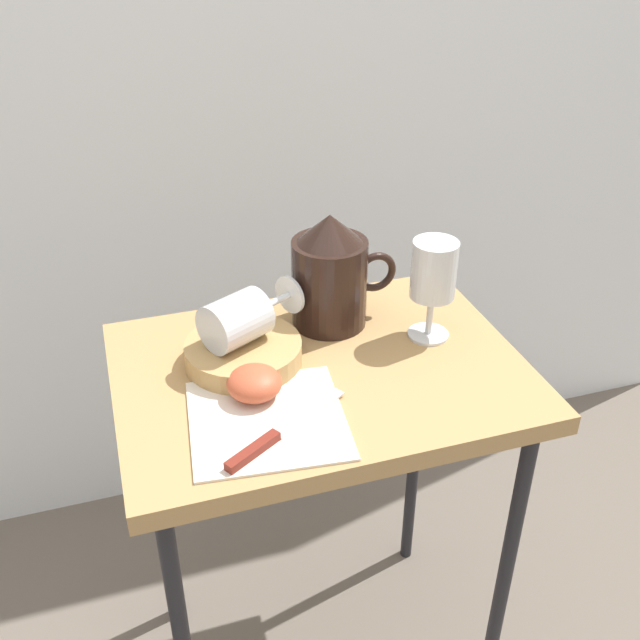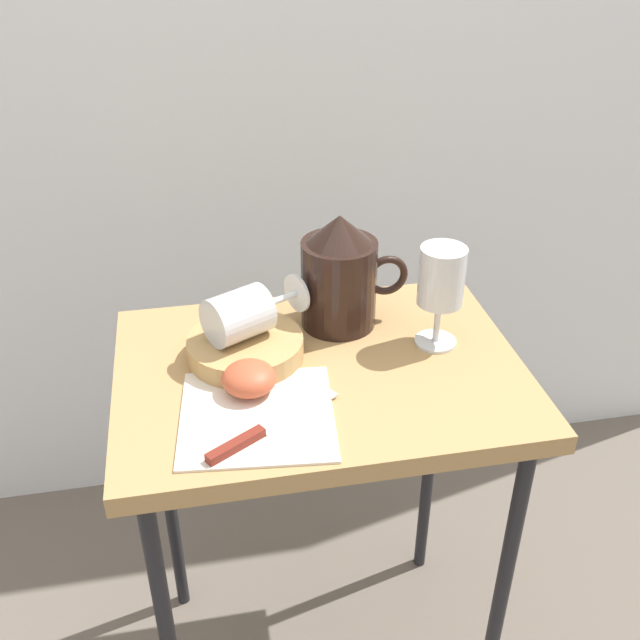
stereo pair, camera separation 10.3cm
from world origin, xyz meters
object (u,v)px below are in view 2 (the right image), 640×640
object	(u,v)px
table	(320,405)
basket_tray	(246,348)
apple_half_left	(249,378)
wine_glass_upright	(441,282)
pitcher	(340,281)
knife	(256,435)
wine_glass_tipped_near	(241,314)

from	to	relation	value
table	basket_tray	world-z (taller)	basket_tray
table	apple_half_left	size ratio (longest dim) A/B	9.02
wine_glass_upright	pitcher	bearing A→B (deg)	147.13
pitcher	knife	bearing A→B (deg)	-122.39
table	apple_half_left	distance (m)	0.15
basket_tray	wine_glass_upright	xyz separation A→B (m)	(0.29, -0.01, 0.09)
table	knife	xyz separation A→B (m)	(-0.11, -0.14, 0.08)
table	pitcher	bearing A→B (deg)	65.17
wine_glass_upright	knife	world-z (taller)	wine_glass_upright
table	wine_glass_tipped_near	distance (m)	0.19
table	knife	bearing A→B (deg)	-127.65
basket_tray	pitcher	xyz separation A→B (m)	(0.16, 0.07, 0.06)
wine_glass_upright	wine_glass_tipped_near	xyz separation A→B (m)	(-0.29, 0.02, -0.03)
basket_tray	knife	size ratio (longest dim) A/B	0.91
wine_glass_upright	wine_glass_tipped_near	size ratio (longest dim) A/B	0.97
basket_tray	pitcher	size ratio (longest dim) A/B	0.92
apple_half_left	pitcher	bearing A→B (deg)	44.55
pitcher	apple_half_left	world-z (taller)	pitcher
table	knife	size ratio (longest dim) A/B	3.65
wine_glass_upright	knife	size ratio (longest dim) A/B	0.86
wine_glass_tipped_near	apple_half_left	distance (m)	0.10
basket_tray	pitcher	bearing A→B (deg)	24.53
wine_glass_tipped_near	apple_half_left	size ratio (longest dim) A/B	2.18
wine_glass_upright	apple_half_left	xyz separation A→B (m)	(-0.29, -0.07, -0.08)
wine_glass_upright	wine_glass_tipped_near	bearing A→B (deg)	175.88
basket_tray	apple_half_left	distance (m)	0.09
pitcher	apple_half_left	bearing A→B (deg)	-135.45
wine_glass_upright	knife	xyz separation A→B (m)	(-0.30, -0.17, -0.10)
knife	wine_glass_tipped_near	bearing A→B (deg)	88.93
pitcher	wine_glass_upright	world-z (taller)	pitcher
apple_half_left	knife	distance (m)	0.10
table	apple_half_left	xyz separation A→B (m)	(-0.11, -0.04, 0.10)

